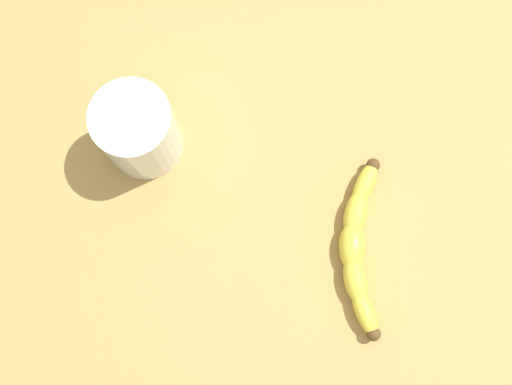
% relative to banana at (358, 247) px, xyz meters
% --- Properties ---
extents(wooden_tabletop, '(1.20, 1.20, 0.03)m').
position_rel_banana_xyz_m(wooden_tabletop, '(0.04, -0.14, -0.03)').
color(wooden_tabletop, '#AD8948').
rests_on(wooden_tabletop, ground).
extents(banana, '(0.11, 0.21, 0.03)m').
position_rel_banana_xyz_m(banana, '(0.00, 0.00, 0.00)').
color(banana, yellow).
rests_on(banana, wooden_tabletop).
extents(smoothie_glass, '(0.10, 0.10, 0.11)m').
position_rel_banana_xyz_m(smoothie_glass, '(0.20, -0.23, 0.04)').
color(smoothie_glass, silver).
rests_on(smoothie_glass, wooden_tabletop).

